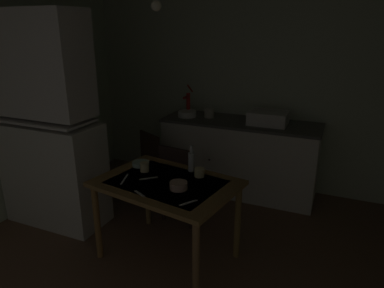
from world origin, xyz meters
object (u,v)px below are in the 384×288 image
hand_pump (188,102)px  glass_bottle (191,161)px  chair_far_side (182,180)px  chair_by_counter (159,162)px  hutch_cabinet (49,130)px  dining_table (167,192)px  serving_bowl_wide (178,185)px  mug_dark (199,172)px  mixing_bowl_counter (187,114)px  sink_basin (268,118)px

hand_pump → glass_bottle: size_ratio=1.59×
hand_pump → chair_far_side: bearing=-69.9°
chair_far_side → chair_by_counter: 0.62m
hutch_cabinet → dining_table: size_ratio=1.69×
serving_bowl_wide → hand_pump: bearing=111.4°
mug_dark → glass_bottle: glass_bottle is taller
hand_pump → chair_by_counter: bearing=-102.6°
dining_table → hand_pump: bearing=107.6°
dining_table → chair_by_counter: chair_by_counter is taller
hand_pump → serving_bowl_wide: hand_pump is taller
mixing_bowl_counter → glass_bottle: glass_bottle is taller
sink_basin → chair_by_counter: size_ratio=0.53×
dining_table → serving_bowl_wide: serving_bowl_wide is taller
chair_far_side → glass_bottle: bearing=-53.2°
glass_bottle → dining_table: bearing=-109.2°
chair_by_counter → glass_bottle: 1.12m
chair_by_counter → mug_dark: (0.86, -0.82, 0.34)m
hutch_cabinet → mug_dark: (1.59, 0.09, -0.22)m
serving_bowl_wide → hutch_cabinet: bearing=172.2°
chair_far_side → serving_bowl_wide: 0.85m
hutch_cabinet → mixing_bowl_counter: 1.66m
hutch_cabinet → mug_dark: size_ratio=24.22×
hutch_cabinet → mug_dark: hutch_cabinet is taller
chair_far_side → hand_pump: bearing=110.1°
sink_basin → hand_pump: (-1.04, 0.05, 0.09)m
sink_basin → serving_bowl_wide: sink_basin is taller
hand_pump → chair_by_counter: (-0.13, -0.58, -0.64)m
chair_by_counter → glass_bottle: bearing=-44.8°
sink_basin → glass_bottle: (-0.42, -1.27, -0.15)m
sink_basin → chair_far_side: size_ratio=0.51×
sink_basin → mug_dark: (-0.31, -1.35, -0.21)m
hutch_cabinet → hand_pump: bearing=59.8°
dining_table → glass_bottle: (0.10, 0.29, 0.19)m
mixing_bowl_counter → mug_dark: 1.49m
glass_bottle → hutch_cabinet: bearing=-173.4°
chair_far_side → serving_bowl_wide: (0.31, -0.72, 0.31)m
hand_pump → dining_table: size_ratio=0.31×
serving_bowl_wide → glass_bottle: size_ratio=0.59×
chair_by_counter → mug_dark: chair_by_counter is taller
hand_pump → serving_bowl_wide: size_ratio=2.69×
chair_far_side → glass_bottle: (0.26, -0.34, 0.38)m
mixing_bowl_counter → hand_pump: bearing=107.0°
chair_by_counter → serving_bowl_wide: size_ratio=5.75×
dining_table → serving_bowl_wide: bearing=-29.1°
serving_bowl_wide → mug_dark: bearing=78.3°
hand_pump → chair_far_side: size_ratio=0.45×
mug_dark → glass_bottle: (-0.11, 0.08, 0.06)m
sink_basin → serving_bowl_wide: bearing=-102.7°
chair_by_counter → chair_far_side: bearing=-39.0°
hand_pump → mug_dark: 1.61m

